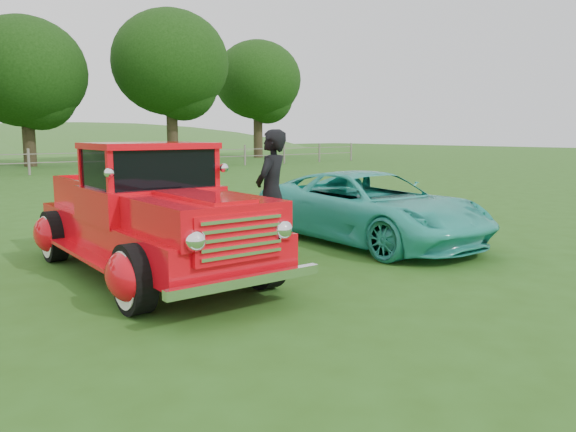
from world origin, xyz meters
TOP-DOWN VIEW (x-y plane):
  - ground at (0.00, 0.00)m, footprint 140.00×140.00m
  - tree_near_east at (5.00, 29.00)m, footprint 6.80×6.80m
  - tree_mid_east at (13.00, 27.00)m, footprint 7.20×7.20m
  - tree_far_east at (22.00, 30.00)m, footprint 6.60×6.60m
  - red_pickup at (-0.99, 1.89)m, footprint 2.41×5.06m
  - teal_sedan at (2.96, 1.48)m, footprint 2.28×4.56m
  - man at (1.05, 1.81)m, footprint 0.85×0.75m

SIDE VIEW (x-z plane):
  - ground at x=0.00m, z-range 0.00..0.00m
  - teal_sedan at x=2.96m, z-range 0.00..1.24m
  - red_pickup at x=-0.99m, z-range -0.09..1.69m
  - man at x=1.05m, z-range 0.00..1.96m
  - tree_near_east at x=5.00m, z-range 1.08..9.41m
  - tree_far_east at x=22.00m, z-range 1.43..10.29m
  - tree_mid_east at x=13.00m, z-range 1.45..10.89m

